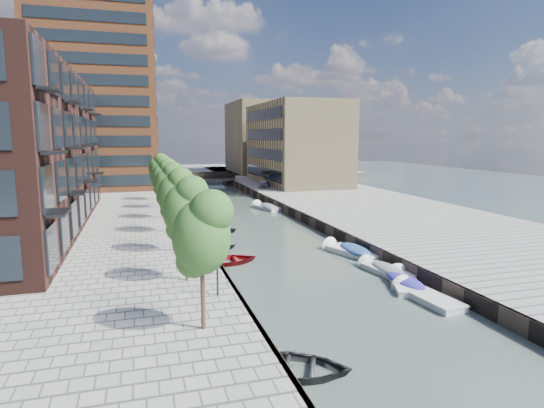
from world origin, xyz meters
name	(u,v)px	position (x,y,z in m)	size (l,w,h in m)	color
water	(232,212)	(0.00, 40.00, 0.00)	(300.00, 300.00, 0.00)	#38473F
quay_right	(349,202)	(16.00, 40.00, 0.50)	(20.00, 140.00, 1.00)	gray
quay_wall_left	(182,210)	(-6.10, 40.00, 0.50)	(0.25, 140.00, 1.00)	#332823
quay_wall_right	(279,206)	(6.10, 40.00, 0.50)	(0.25, 140.00, 1.00)	#332823
far_closure	(184,172)	(0.00, 100.00, 0.50)	(80.00, 40.00, 1.00)	gray
apartment_block	(31,151)	(-20.00, 30.00, 8.00)	(8.00, 38.00, 14.00)	black
tower	(96,94)	(-17.00, 65.00, 16.00)	(18.00, 18.00, 30.00)	brown
tan_block_near	(295,144)	(16.00, 62.00, 8.00)	(12.00, 25.00, 14.00)	tan
tan_block_far	(258,138)	(16.00, 88.00, 9.00)	(12.00, 20.00, 16.00)	tan
bridge	(199,178)	(0.00, 72.00, 1.39)	(13.00, 6.00, 1.30)	gray
tree_0	(201,232)	(-8.50, 4.00, 5.31)	(2.50, 2.50, 5.95)	#382619
tree_1	(185,207)	(-8.50, 11.00, 5.31)	(2.50, 2.50, 5.95)	#382619
tree_2	(175,193)	(-8.50, 18.00, 5.31)	(2.50, 2.50, 5.95)	#382619
tree_3	(169,183)	(-8.50, 25.00, 5.31)	(2.50, 2.50, 5.95)	#382619
tree_4	(164,176)	(-8.50, 32.00, 5.31)	(2.50, 2.50, 5.95)	#382619
tree_5	(161,171)	(-8.50, 39.00, 5.31)	(2.50, 2.50, 5.95)	#382619
tree_6	(158,167)	(-8.50, 46.00, 5.31)	(2.50, 2.50, 5.95)	#382619
lamp_0	(217,249)	(-7.20, 8.00, 3.51)	(0.24, 0.24, 4.12)	black
lamp_1	(186,205)	(-7.20, 24.00, 3.51)	(0.24, 0.24, 4.12)	black
lamp_2	(172,185)	(-7.20, 40.00, 3.51)	(0.24, 0.24, 4.12)	black
sloop_0	(293,373)	(-5.40, 1.00, 0.00)	(3.33, 4.67, 0.97)	#242427
sloop_1	(212,251)	(-5.40, 21.30, 0.00)	(2.94, 4.12, 0.85)	black
sloop_2	(226,264)	(-5.07, 17.23, 0.00)	(3.40, 4.76, 0.99)	maroon
sloop_3	(212,234)	(-4.42, 27.67, 0.00)	(3.16, 4.42, 0.92)	white
sloop_4	(211,233)	(-4.48, 27.96, 0.00)	(3.56, 4.98, 1.03)	#232326
motorboat_0	(404,282)	(4.84, 9.29, 0.18)	(3.11, 4.80, 1.52)	white
motorboat_1	(384,270)	(4.95, 11.92, 0.18)	(2.33, 4.71, 1.50)	beige
motorboat_2	(422,297)	(4.54, 6.89, 0.09)	(2.06, 4.79, 1.55)	silver
motorboat_3	(350,251)	(4.98, 17.12, 0.22)	(3.59, 5.62, 1.77)	white
motorboat_4	(266,207)	(4.59, 40.86, 0.21)	(3.12, 5.40, 1.71)	silver
car	(265,183)	(8.78, 56.54, 1.63)	(1.48, 3.67, 1.25)	gray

